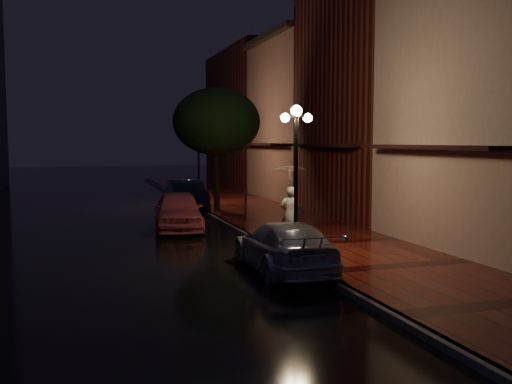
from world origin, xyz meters
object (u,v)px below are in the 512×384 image
object	(u,v)px
parking_meter	(245,201)
silver_car	(284,246)
pink_car	(178,210)
streetlamp_near	(296,170)
street_tree	(217,124)
navy_car	(187,195)
streetlamp_far	(199,157)
woman_with_umbrella	(290,191)

from	to	relation	value
parking_meter	silver_car	bearing A→B (deg)	-94.19
pink_car	streetlamp_near	bearing A→B (deg)	-61.56
street_tree	navy_car	size ratio (longest dim) A/B	1.28
streetlamp_far	parking_meter	size ratio (longest dim) A/B	3.17
pink_car	parking_meter	world-z (taller)	pink_car
navy_car	parking_meter	size ratio (longest dim) A/B	3.33
street_tree	parking_meter	world-z (taller)	street_tree
street_tree	silver_car	bearing A→B (deg)	-95.49
street_tree	woman_with_umbrella	xyz separation A→B (m)	(0.24, -9.18, -2.42)
streetlamp_near	street_tree	xyz separation A→B (m)	(0.26, 10.99, 1.64)
navy_car	parking_meter	distance (m)	5.86
streetlamp_far	navy_car	xyz separation A→B (m)	(-0.95, -1.62, -1.86)
street_tree	silver_car	xyz separation A→B (m)	(-1.21, -12.58, -3.58)
streetlamp_far	silver_car	distance (m)	15.74
navy_car	woman_with_umbrella	bearing A→B (deg)	-80.51
street_tree	navy_car	bearing A→B (deg)	131.03
street_tree	woman_with_umbrella	bearing A→B (deg)	-88.47
pink_car	silver_car	size ratio (longest dim) A/B	0.98
navy_car	parking_meter	bearing A→B (deg)	-74.87
streetlamp_far	navy_car	world-z (taller)	streetlamp_far
streetlamp_far	parking_meter	world-z (taller)	streetlamp_far
streetlamp_far	parking_meter	bearing A→B (deg)	-86.76
woman_with_umbrella	parking_meter	xyz separation A→B (m)	(-0.09, 4.87, -0.85)
streetlamp_near	parking_meter	distance (m)	6.89
streetlamp_near	street_tree	size ratio (longest dim) A/B	0.74
woman_with_umbrella	parking_meter	size ratio (longest dim) A/B	1.86
streetlamp_near	street_tree	world-z (taller)	street_tree
navy_car	woman_with_umbrella	xyz separation A→B (m)	(1.45, -10.57, 1.08)
streetlamp_near	navy_car	bearing A→B (deg)	94.39
streetlamp_near	navy_car	distance (m)	12.55
streetlamp_far	pink_car	world-z (taller)	streetlamp_far
streetlamp_near	pink_car	distance (m)	6.93
parking_meter	streetlamp_far	bearing A→B (deg)	98.41
silver_car	navy_car	bearing A→B (deg)	-87.99
streetlamp_near	woman_with_umbrella	world-z (taller)	streetlamp_near
pink_car	woman_with_umbrella	distance (m)	5.40
streetlamp_far	street_tree	distance (m)	3.44
pink_car	silver_car	distance (m)	7.95
silver_car	street_tree	bearing A→B (deg)	-93.48
street_tree	streetlamp_far	bearing A→B (deg)	94.91
streetlamp_near	pink_car	bearing A→B (deg)	111.29
navy_car	woman_with_umbrella	size ratio (longest dim) A/B	1.79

